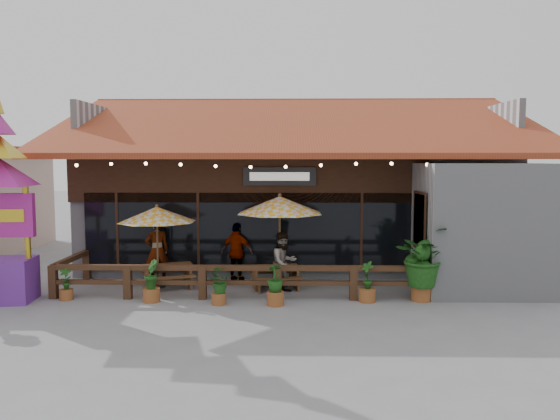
{
  "coord_description": "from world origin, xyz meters",
  "views": [
    {
      "loc": [
        -0.15,
        -14.69,
        3.69
      ],
      "look_at": [
        -0.48,
        1.5,
        2.21
      ],
      "focal_mm": 35.0,
      "sensor_mm": 36.0,
      "label": 1
    }
  ],
  "objects_px": {
    "tropical_plant": "(422,258)",
    "picnic_table_right": "(275,273)",
    "umbrella_left": "(157,215)",
    "umbrella_right": "(280,205)",
    "picnic_table_left": "(168,272)"
  },
  "relations": [
    {
      "from": "tropical_plant",
      "to": "picnic_table_right",
      "type": "bearing_deg",
      "value": 161.39
    },
    {
      "from": "umbrella_left",
      "to": "picnic_table_right",
      "type": "distance_m",
      "value": 3.82
    },
    {
      "from": "umbrella_left",
      "to": "umbrella_right",
      "type": "xyz_separation_m",
      "value": [
        3.55,
        0.11,
        0.27
      ]
    },
    {
      "from": "picnic_table_left",
      "to": "tropical_plant",
      "type": "height_order",
      "value": "tropical_plant"
    },
    {
      "from": "picnic_table_left",
      "to": "picnic_table_right",
      "type": "distance_m",
      "value": 3.12
    },
    {
      "from": "umbrella_right",
      "to": "picnic_table_left",
      "type": "height_order",
      "value": "umbrella_right"
    },
    {
      "from": "umbrella_left",
      "to": "picnic_table_left",
      "type": "distance_m",
      "value": 1.69
    },
    {
      "from": "picnic_table_left",
      "to": "umbrella_right",
      "type": "bearing_deg",
      "value": 3.07
    },
    {
      "from": "picnic_table_right",
      "to": "umbrella_right",
      "type": "bearing_deg",
      "value": 61.5
    },
    {
      "from": "picnic_table_right",
      "to": "tropical_plant",
      "type": "bearing_deg",
      "value": -18.61
    },
    {
      "from": "picnic_table_left",
      "to": "tropical_plant",
      "type": "xyz_separation_m",
      "value": [
        7.0,
        -1.35,
        0.68
      ]
    },
    {
      "from": "umbrella_left",
      "to": "tropical_plant",
      "type": "bearing_deg",
      "value": -10.93
    },
    {
      "from": "umbrella_right",
      "to": "picnic_table_right",
      "type": "distance_m",
      "value": 1.96
    },
    {
      "from": "umbrella_left",
      "to": "umbrella_right",
      "type": "bearing_deg",
      "value": 1.84
    },
    {
      "from": "umbrella_right",
      "to": "tropical_plant",
      "type": "distance_m",
      "value": 4.24
    }
  ]
}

